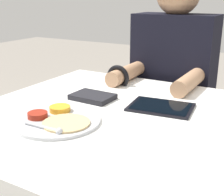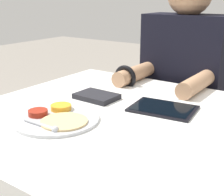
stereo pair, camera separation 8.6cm
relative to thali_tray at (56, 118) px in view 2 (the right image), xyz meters
The scene contains 4 objects.
thali_tray is the anchor object (origin of this frame).
red_notebook 0.25m from the thali_tray, 96.42° to the left, with size 0.16×0.12×0.02m.
tablet_device 0.38m from the thali_tray, 50.32° to the left, with size 0.24×0.19×0.01m.
person_diner 0.81m from the thali_tray, 82.38° to the left, with size 0.41×0.48×1.28m.
Camera 2 is at (0.58, -0.82, 1.16)m, focal length 50.00 mm.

